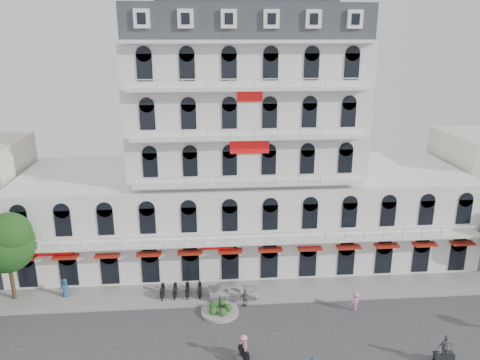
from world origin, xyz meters
name	(u,v)px	position (x,y,z in m)	size (l,w,h in m)	color
ground	(265,358)	(0.00, 0.00, 0.00)	(120.00, 120.00, 0.00)	#38383A
sidewalk	(252,292)	(0.00, 9.00, 0.08)	(53.00, 4.00, 0.16)	gray
main_building	(244,161)	(0.00, 18.00, 9.96)	(45.00, 15.00, 25.80)	silver
traffic_island	(220,310)	(-3.00, 6.00, 0.26)	(3.20, 3.20, 1.60)	gray
parked_scooter_row	(181,297)	(-6.35, 8.80, 0.00)	(4.40, 1.80, 1.10)	black
tree_west_inner	(6,241)	(-20.95, 9.48, 5.68)	(4.76, 4.76, 8.25)	#382314
parked_car	(233,290)	(-1.73, 8.22, 0.77)	(1.82, 4.52, 1.54)	silver
rider_northeast	(445,349)	(12.61, -1.61, 1.16)	(1.70, 0.49, 2.31)	black
rider_center	(244,347)	(-1.53, -0.08, 1.06)	(0.82, 1.68, 2.04)	black
pedestrian_left	(65,288)	(-16.61, 9.50, 0.92)	(0.90, 0.59, 1.84)	#2A4B7E
pedestrian_mid	(245,298)	(-0.81, 6.85, 0.78)	(0.91, 0.38, 1.56)	#4F4F55
pedestrian_right	(355,301)	(8.44, 5.53, 0.84)	(1.08, 0.62, 1.68)	#D36FB1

